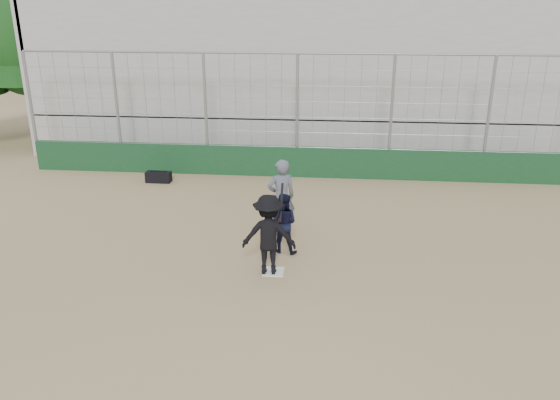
# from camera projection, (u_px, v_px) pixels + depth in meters

# --- Properties ---
(ground) EXTENTS (90.00, 90.00, 0.00)m
(ground) POSITION_uv_depth(u_px,v_px,m) (274.00, 272.00, 11.75)
(ground) COLOR olive
(ground) RESTS_ON ground
(home_plate) EXTENTS (0.44, 0.44, 0.02)m
(home_plate) POSITION_uv_depth(u_px,v_px,m) (274.00, 271.00, 11.75)
(home_plate) COLOR white
(home_plate) RESTS_ON ground
(backstop) EXTENTS (18.10, 0.25, 4.04)m
(backstop) POSITION_uv_depth(u_px,v_px,m) (297.00, 148.00, 17.98)
(backstop) COLOR #11371D
(backstop) RESTS_ON ground
(bleachers) EXTENTS (20.25, 6.70, 6.98)m
(bleachers) POSITION_uv_depth(u_px,v_px,m) (306.00, 70.00, 21.95)
(bleachers) COLOR #9A9A9A
(bleachers) RESTS_ON ground
(tree_left) EXTENTS (4.48, 4.48, 7.00)m
(tree_left) POSITION_uv_depth(u_px,v_px,m) (28.00, 32.00, 21.58)
(tree_left) COLOR #3A2115
(tree_left) RESTS_ON ground
(batter_at_plate) EXTENTS (1.17, 0.79, 1.92)m
(batter_at_plate) POSITION_uv_depth(u_px,v_px,m) (269.00, 235.00, 11.43)
(batter_at_plate) COLOR black
(batter_at_plate) RESTS_ON ground
(catcher_crouched) EXTENTS (0.80, 0.68, 1.00)m
(catcher_crouched) POSITION_uv_depth(u_px,v_px,m) (283.00, 232.00, 12.54)
(catcher_crouched) COLOR black
(catcher_crouched) RESTS_ON ground
(umpire) EXTENTS (0.83, 0.71, 1.74)m
(umpire) POSITION_uv_depth(u_px,v_px,m) (281.00, 201.00, 13.42)
(umpire) COLOR #535A69
(umpire) RESTS_ON ground
(equipment_bag) EXTENTS (0.81, 0.35, 0.38)m
(equipment_bag) POSITION_uv_depth(u_px,v_px,m) (159.00, 177.00, 17.63)
(equipment_bag) COLOR black
(equipment_bag) RESTS_ON ground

